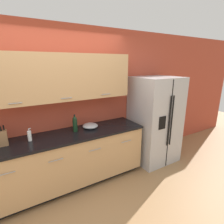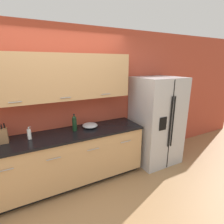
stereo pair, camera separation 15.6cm
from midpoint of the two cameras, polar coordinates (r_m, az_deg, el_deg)
wall_back at (r=3.01m, az=-18.36°, el=4.17°), size 10.00×0.39×2.60m
counter_unit at (r=3.09m, az=-14.82°, el=-14.66°), size 2.51×0.64×0.91m
refrigerator at (r=3.68m, az=12.56°, el=-2.53°), size 0.88×0.80×1.74m
knife_block at (r=2.85m, az=-33.54°, el=-7.09°), size 0.12×0.10×0.28m
wine_bottle at (r=2.93m, az=-13.50°, el=-3.75°), size 0.08×0.08×0.29m
soap_dispenser at (r=2.83m, az=-26.79°, el=-6.94°), size 0.06×0.05×0.19m
mixing_bowl at (r=3.06m, az=-8.57°, el=-4.48°), size 0.27×0.27×0.08m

